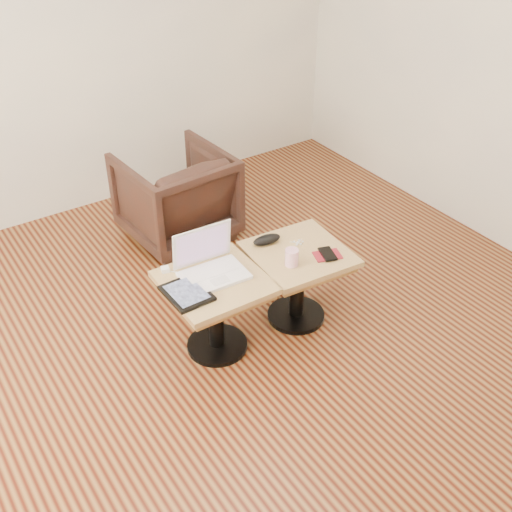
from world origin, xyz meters
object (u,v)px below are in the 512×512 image
striped_cup (292,257)px  armchair (176,196)px  side_table_left (215,298)px  side_table_right (298,269)px  laptop (210,265)px

striped_cup → armchair: size_ratio=0.14×
side_table_left → side_table_right: same height
laptop → armchair: (0.35, 1.08, -0.20)m
striped_cup → armchair: bearing=92.0°
side_table_left → laptop: size_ratio=1.50×
side_table_right → striped_cup: size_ratio=5.84×
laptop → armchair: bearing=74.8°
side_table_left → striped_cup: 0.46m
side_table_right → striped_cup: 0.21m
side_table_left → armchair: armchair is taller
side_table_left → striped_cup: size_ratio=5.52×
side_table_left → side_table_right: (0.52, -0.04, 0.00)m
side_table_right → laptop: laptop is taller
side_table_right → striped_cup: bearing=-140.2°
side_table_left → armchair: (0.37, 1.14, -0.04)m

